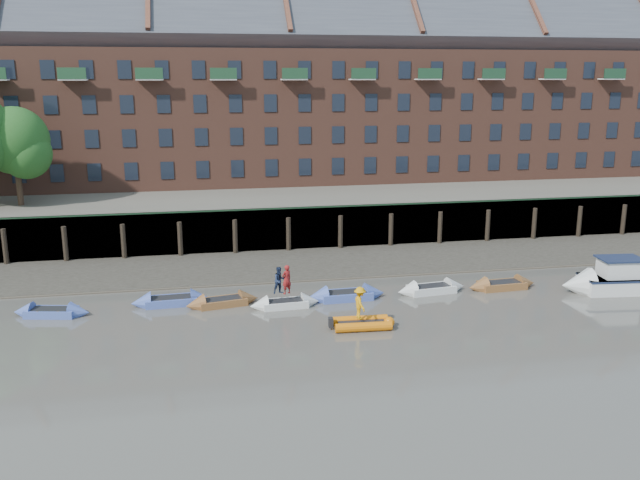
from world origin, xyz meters
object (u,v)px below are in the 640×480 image
object	(u,v)px
rowboat_0	(51,312)
rowboat_3	(285,304)
motor_launch	(608,281)
person_rower_a	(287,279)
person_rower_b	(280,280)
rib_tender	(364,323)
rowboat_4	(346,295)
person_rib_crew	(360,303)
rowboat_2	(222,302)
rowboat_6	(502,285)
rowboat_1	(171,301)
rowboat_5	(431,289)

from	to	relation	value
rowboat_0	rowboat_3	world-z (taller)	rowboat_0
motor_launch	person_rower_a	world-z (taller)	person_rower_a
person_rower_a	person_rower_b	size ratio (longest dim) A/B	1.09
rib_tender	motor_launch	xyz separation A→B (m)	(16.20, 3.10, 0.45)
motor_launch	rowboat_0	bearing A→B (deg)	2.47
rowboat_4	person_rib_crew	size ratio (longest dim) A/B	2.78
rowboat_4	person_rower_a	size ratio (longest dim) A/B	2.79
rowboat_4	person_rower_b	xyz separation A→B (m)	(-4.04, -0.54, 1.33)
rowboat_2	rowboat_6	bearing A→B (deg)	-11.22
rowboat_4	person_rib_crew	world-z (taller)	person_rib_crew
rowboat_1	rowboat_3	size ratio (longest dim) A/B	1.12
rib_tender	person_rower_b	distance (m)	5.89
rowboat_2	person_rower_a	bearing A→B (deg)	-25.14
rowboat_4	motor_launch	size ratio (longest dim) A/B	0.70
rib_tender	person_rower_a	bearing A→B (deg)	134.15
person_rib_crew	person_rower_b	bearing A→B (deg)	36.00
rowboat_3	person_rib_crew	xyz separation A→B (m)	(3.43, -3.98, 1.18)
person_rower_a	person_rib_crew	xyz separation A→B (m)	(3.30, -4.02, -0.26)
rowboat_5	rowboat_3	bearing A→B (deg)	179.50
rib_tender	person_rower_b	xyz separation A→B (m)	(-3.93, 4.19, 1.33)
rowboat_1	rowboat_6	bearing A→B (deg)	-5.11
rowboat_1	rowboat_4	bearing A→B (deg)	-8.23
rowboat_2	motor_launch	world-z (taller)	motor_launch
person_rower_a	rowboat_4	bearing A→B (deg)	161.38
rowboat_1	rib_tender	size ratio (longest dim) A/B	1.39
rowboat_1	rowboat_5	world-z (taller)	rowboat_1
rowboat_4	person_rower_b	size ratio (longest dim) A/B	3.04
rowboat_4	person_rower_a	distance (m)	3.97
person_rower_a	person_rib_crew	bearing A→B (deg)	100.41
rowboat_5	motor_launch	xyz separation A→B (m)	(10.67, -1.88, 0.47)
rib_tender	person_rower_b	world-z (taller)	person_rower_b
rowboat_6	person_rib_crew	xyz separation A→B (m)	(-10.37, -4.85, 1.15)
rowboat_2	person_rower_a	world-z (taller)	person_rower_a
rowboat_1	person_rib_crew	bearing A→B (deg)	-32.68
rowboat_6	rib_tender	size ratio (longest dim) A/B	1.38
rowboat_1	rowboat_4	xyz separation A→B (m)	(10.21, -0.96, 0.01)
person_rower_a	rowboat_2	bearing A→B (deg)	-43.23
rowboat_0	rowboat_3	bearing A→B (deg)	7.38
motor_launch	rowboat_1	bearing A→B (deg)	0.17
rib_tender	person_rib_crew	bearing A→B (deg)	173.55
rowboat_4	motor_launch	xyz separation A→B (m)	(16.09, -1.63, 0.46)
rib_tender	motor_launch	bearing A→B (deg)	13.85
motor_launch	person_rower_a	bearing A→B (deg)	3.03
rowboat_3	motor_launch	distance (m)	19.89
motor_launch	person_rib_crew	bearing A→B (deg)	16.34
person_rower_a	motor_launch	bearing A→B (deg)	148.20
rowboat_2	rowboat_3	world-z (taller)	rowboat_2
rib_tender	motor_launch	distance (m)	16.50
rowboat_6	rib_tender	bearing A→B (deg)	-157.58
person_rower_a	person_rib_crew	world-z (taller)	person_rower_a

